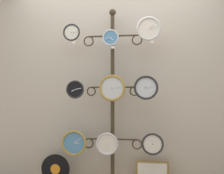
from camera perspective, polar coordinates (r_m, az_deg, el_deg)
The scene contains 16 objects.
shop_wall at distance 3.27m, azimuth 0.48°, elevation 3.28°, with size 4.40×0.04×2.80m.
display_stand at distance 3.11m, azimuth 0.12°, elevation -7.64°, with size 0.71×0.40×2.14m.
clock_top_left at distance 3.22m, azimuth -8.78°, elevation 11.65°, with size 0.21×0.04×0.21m.
clock_top_center at distance 3.07m, azimuth -0.30°, elevation 10.68°, with size 0.19×0.04×0.19m.
clock_top_right at distance 3.06m, azimuth 8.00°, elevation 12.47°, with size 0.27×0.04×0.27m.
clock_middle_left at distance 3.07m, azimuth -8.01°, elevation -0.55°, with size 0.21×0.04×0.21m.
clock_middle_center at distance 3.01m, azimuth 0.04°, elevation -0.21°, with size 0.31×0.04×0.31m.
clock_middle_right at distance 2.99m, azimuth 7.42°, elevation -0.15°, with size 0.28×0.04×0.28m.
clock_bottom_left at distance 3.14m, azimuth -8.29°, elevation -11.96°, with size 0.30×0.04×0.30m.
clock_bottom_center at distance 3.04m, azimuth -1.07°, elevation -12.27°, with size 0.26×0.04×0.26m.
clock_bottom_right at distance 3.01m, azimuth 8.82°, elevation -12.18°, with size 0.25×0.04×0.25m.
vinyl_record at distance 3.32m, azimuth -12.22°, elevation -17.06°, with size 0.35×0.01×0.35m.
picture_frame at distance 3.18m, azimuth 8.74°, elevation -18.22°, with size 0.37×0.02×0.30m.
price_tag_upper at distance 3.18m, azimuth -8.31°, elevation 9.59°, with size 0.04×0.00×0.03m.
price_tag_mid at distance 3.04m, azimuth 0.18°, elevation 8.64°, with size 0.04×0.00×0.03m.
price_tag_lower at distance 3.02m, azimuth 8.74°, elevation 9.71°, with size 0.04×0.00×0.03m.
Camera 1 is at (0.40, -2.66, 1.08)m, focal length 42.00 mm.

